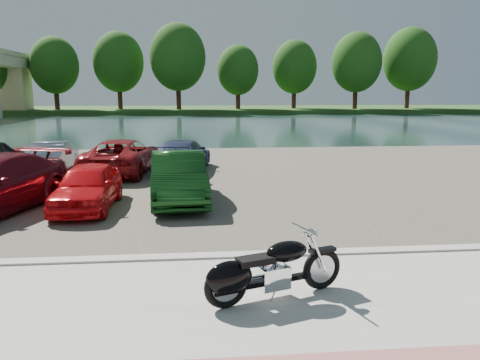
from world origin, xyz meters
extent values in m
plane|color=#595447|center=(0.00, 0.00, 0.00)|extent=(200.00, 200.00, 0.00)
cube|color=#A6A49C|center=(0.00, -1.00, 0.05)|extent=(60.00, 6.00, 0.10)
cube|color=#A6A49C|center=(0.00, 2.00, 0.07)|extent=(60.00, 0.30, 0.14)
cube|color=#433E36|center=(0.00, 11.00, 0.02)|extent=(60.00, 18.00, 0.04)
cube|color=#1C3231|center=(0.00, 40.00, 0.00)|extent=(120.00, 40.00, 0.00)
cube|color=#23491A|center=(0.00, 72.00, 0.30)|extent=(120.00, 24.00, 0.60)
cube|color=#C9B28B|center=(-28.00, 66.00, 3.60)|extent=(6.00, 4.00, 7.20)
cylinder|color=#331B12|center=(-21.00, 66.00, 3.08)|extent=(0.70, 0.70, 4.95)
ellipsoid|color=#143C10|center=(-21.00, 66.00, 7.04)|extent=(6.93, 6.93, 8.32)
cylinder|color=#331B12|center=(-12.00, 67.40, 3.30)|extent=(0.70, 0.70, 5.40)
ellipsoid|color=#143C10|center=(-12.00, 67.40, 7.62)|extent=(7.56, 7.56, 9.07)
cylinder|color=#331B12|center=(-3.00, 64.60, 3.52)|extent=(0.70, 0.70, 5.85)
ellipsoid|color=#143C10|center=(-3.00, 64.60, 8.21)|extent=(8.19, 8.19, 9.83)
cylinder|color=#331B12|center=(6.00, 66.00, 2.85)|extent=(0.70, 0.70, 4.50)
ellipsoid|color=#143C10|center=(6.00, 66.00, 6.45)|extent=(6.30, 6.30, 7.56)
cylinder|color=#331B12|center=(15.00, 67.40, 3.08)|extent=(0.70, 0.70, 4.95)
ellipsoid|color=#143C10|center=(15.00, 67.40, 7.04)|extent=(6.93, 6.93, 8.32)
cylinder|color=#331B12|center=(24.00, 64.60, 3.30)|extent=(0.70, 0.70, 5.40)
ellipsoid|color=#143C10|center=(24.00, 64.60, 7.62)|extent=(7.56, 7.56, 9.07)
cylinder|color=#331B12|center=(33.00, 66.00, 3.52)|extent=(0.70, 0.70, 5.85)
ellipsoid|color=#143C10|center=(33.00, 66.00, 8.21)|extent=(8.19, 8.19, 9.83)
torus|color=black|center=(1.50, 0.35, 0.44)|extent=(0.68, 0.33, 0.68)
torus|color=black|center=(-0.06, -0.19, 0.44)|extent=(0.68, 0.33, 0.68)
cylinder|color=#B2B2B7|center=(1.50, 0.35, 0.44)|extent=(0.45, 0.21, 0.46)
cylinder|color=#B2B2B7|center=(-0.06, -0.19, 0.44)|extent=(0.45, 0.21, 0.46)
cylinder|color=silver|center=(1.40, 0.21, 0.74)|extent=(0.32, 0.15, 0.63)
cylinder|color=silver|center=(1.34, 0.40, 0.74)|extent=(0.32, 0.15, 0.63)
cylinder|color=silver|center=(1.19, 0.24, 1.13)|extent=(0.28, 0.72, 0.04)
sphere|color=silver|center=(1.29, 0.27, 1.05)|extent=(0.20, 0.20, 0.16)
sphere|color=silver|center=(1.35, 0.30, 1.05)|extent=(0.14, 0.14, 0.11)
cube|color=black|center=(1.50, 0.35, 0.75)|extent=(0.47, 0.28, 0.06)
cube|color=black|center=(0.72, 0.08, 0.38)|extent=(1.17, 0.48, 0.08)
cube|color=silver|center=(0.68, 0.06, 0.45)|extent=(0.53, 0.45, 0.34)
cylinder|color=silver|center=(0.77, 0.10, 0.65)|extent=(0.29, 0.25, 0.27)
cylinder|color=silver|center=(0.58, 0.03, 0.65)|extent=(0.29, 0.25, 0.27)
ellipsoid|color=black|center=(0.89, 0.14, 0.82)|extent=(0.76, 0.56, 0.32)
cube|color=black|center=(0.39, -0.03, 0.76)|extent=(0.61, 0.44, 0.10)
ellipsoid|color=black|center=(-0.01, -0.17, 0.56)|extent=(0.80, 0.55, 0.50)
cube|color=black|center=(-0.06, -0.19, 0.49)|extent=(0.44, 0.30, 0.30)
cylinder|color=silver|center=(0.34, 0.12, 0.32)|extent=(1.07, 0.44, 0.09)
cylinder|color=silver|center=(0.34, 0.12, 0.40)|extent=(1.07, 0.44, 0.09)
cylinder|color=#B2B2B7|center=(0.64, -0.14, 0.23)|extent=(0.07, 0.14, 0.22)
imported|color=red|center=(-3.45, 6.34, 0.66)|extent=(1.52, 3.68, 1.25)
imported|color=#103A12|center=(-0.98, 6.95, 0.76)|extent=(1.80, 4.45, 1.44)
imported|color=gray|center=(-6.16, 12.57, 0.66)|extent=(1.52, 3.84, 1.24)
imported|color=maroon|center=(-3.37, 12.02, 0.72)|extent=(2.80, 5.11, 1.36)
imported|color=navy|center=(-1.04, 12.41, 0.68)|extent=(2.56, 4.66, 1.28)
camera|label=1|loc=(-0.44, -6.55, 3.21)|focal=35.00mm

